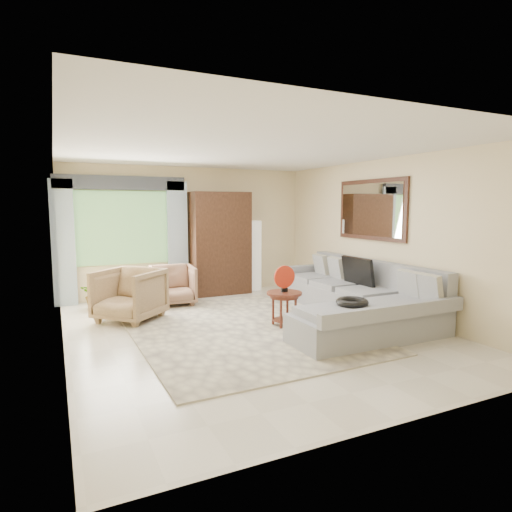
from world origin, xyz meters
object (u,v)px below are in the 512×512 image
tv_screen (358,271)px  armchair_left (129,295)px  armoire (220,243)px  floor_lamp (254,256)px  sectional_sofa (357,302)px  potted_plant (96,294)px  coffee_table (284,308)px  armchair_right (173,285)px

tv_screen → armchair_left: size_ratio=0.81×
armchair_left → armoire: 2.57m
floor_lamp → sectional_sofa: bearing=-81.7°
potted_plant → tv_screen: bearing=-29.5°
armchair_left → sectional_sofa: bearing=21.5°
potted_plant → floor_lamp: (3.27, 0.38, 0.49)m
tv_screen → armchair_left: bearing=161.7°
tv_screen → coffee_table: tv_screen is taller
floor_lamp → coffee_table: bearing=-106.1°
sectional_sofa → tv_screen: (0.27, 0.33, 0.44)m
sectional_sofa → armchair_right: sectional_sofa is taller
armchair_left → armoire: (2.06, 1.40, 0.63)m
armchair_left → potted_plant: (-0.41, 1.07, -0.15)m
tv_screen → armoire: bearing=120.3°
coffee_table → armchair_right: bearing=118.3°
tv_screen → coffee_table: size_ratio=1.39×
armoire → coffee_table: bearing=-90.2°
coffee_table → tv_screen: bearing=6.8°
floor_lamp → armchair_left: bearing=-153.0°
sectional_sofa → armchair_left: size_ratio=3.78×
sectional_sofa → coffee_table: sectional_sofa is taller
armchair_left → armchair_right: bearing=87.3°
coffee_table → armchair_left: (-2.05, 1.35, 0.14)m
armchair_right → armchair_left: bearing=-132.7°
coffee_table → armchair_right: armchair_right is taller
coffee_table → armchair_left: 2.46m
armchair_left → armoire: bearing=80.1°
tv_screen → potted_plant: bearing=150.5°
armchair_left → potted_plant: bearing=156.9°
floor_lamp → potted_plant: bearing=-173.3°
armchair_right → floor_lamp: floor_lamp is taller
tv_screen → armchair_right: 3.33m
tv_screen → floor_lamp: floor_lamp is taller
coffee_table → armoire: (0.01, 2.75, 0.77)m
armchair_left → armchair_right: 1.19m
sectional_sofa → armchair_right: (-2.40, 2.29, 0.08)m
tv_screen → potted_plant: 4.58m
armchair_right → sectional_sofa: bearing=-37.6°
armchair_left → potted_plant: size_ratio=1.73×
tv_screen → armoire: armoire is taller
sectional_sofa → armchair_right: size_ratio=4.31×
coffee_table → potted_plant: bearing=135.4°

